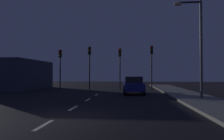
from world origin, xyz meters
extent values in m
plane|color=black|center=(0.00, 7.00, 0.00)|extent=(80.00, 80.00, 0.00)
cube|color=gray|center=(7.50, 7.00, 0.07)|extent=(3.00, 40.00, 0.15)
cube|color=silver|center=(0.00, -1.20, 0.00)|extent=(0.16, 1.60, 0.01)
cube|color=silver|center=(0.00, 2.60, 0.00)|extent=(0.16, 1.60, 0.01)
cube|color=silver|center=(0.00, 6.40, 0.00)|extent=(0.16, 1.60, 0.01)
cube|color=silver|center=(0.00, 10.20, 0.00)|extent=(0.16, 1.60, 0.01)
cylinder|color=#2D2D30|center=(-5.26, 16.24, 2.33)|extent=(0.14, 0.14, 4.66)
cube|color=#382D0C|center=(-5.26, 16.24, 4.21)|extent=(0.32, 0.24, 0.90)
sphere|color=red|center=(-5.26, 16.08, 4.51)|extent=(0.20, 0.20, 0.20)
sphere|color=#3F2D0C|center=(-5.26, 16.08, 4.21)|extent=(0.20, 0.20, 0.20)
sphere|color=#0C3319|center=(-5.26, 16.08, 3.91)|extent=(0.20, 0.20, 0.20)
cylinder|color=black|center=(-1.79, 16.24, 2.48)|extent=(0.14, 0.14, 4.96)
cube|color=black|center=(-1.79, 16.24, 4.51)|extent=(0.32, 0.24, 0.90)
sphere|color=#3F0C0C|center=(-1.79, 16.08, 4.81)|extent=(0.20, 0.20, 0.20)
sphere|color=orange|center=(-1.79, 16.08, 4.51)|extent=(0.20, 0.20, 0.20)
sphere|color=#0C3319|center=(-1.79, 16.08, 4.21)|extent=(0.20, 0.20, 0.20)
cylinder|color=#2D2D30|center=(1.73, 16.24, 2.36)|extent=(0.14, 0.14, 4.73)
cube|color=#382D0C|center=(1.73, 16.24, 4.28)|extent=(0.32, 0.24, 0.90)
sphere|color=red|center=(1.73, 16.08, 4.58)|extent=(0.20, 0.20, 0.20)
sphere|color=#3F2D0C|center=(1.73, 16.08, 4.28)|extent=(0.20, 0.20, 0.20)
sphere|color=#0C3319|center=(1.73, 16.08, 3.98)|extent=(0.20, 0.20, 0.20)
cylinder|color=#2D2D30|center=(5.31, 16.24, 2.49)|extent=(0.14, 0.14, 4.99)
cube|color=black|center=(5.31, 16.24, 4.54)|extent=(0.32, 0.24, 0.90)
sphere|color=red|center=(5.31, 16.08, 4.84)|extent=(0.20, 0.20, 0.20)
sphere|color=#3F2D0C|center=(5.31, 16.08, 4.54)|extent=(0.20, 0.20, 0.20)
sphere|color=#0C3319|center=(5.31, 16.08, 4.24)|extent=(0.20, 0.20, 0.20)
cube|color=navy|center=(3.19, 11.42, 0.67)|extent=(1.92, 4.36, 0.69)
cube|color=black|center=(3.20, 11.21, 1.29)|extent=(1.60, 2.00, 0.56)
cylinder|color=black|center=(2.31, 12.97, 0.32)|extent=(0.25, 0.65, 0.64)
cylinder|color=black|center=(3.90, 13.05, 0.32)|extent=(0.25, 0.65, 0.64)
cylinder|color=black|center=(2.48, 9.80, 0.32)|extent=(0.25, 0.65, 0.64)
cylinder|color=black|center=(4.06, 9.88, 0.32)|extent=(0.25, 0.65, 0.64)
cylinder|color=#4C4C51|center=(7.80, 6.90, 3.43)|extent=(0.18, 0.18, 6.86)
cube|color=black|center=(7.02, 6.90, 6.76)|extent=(1.56, 0.10, 0.10)
ellipsoid|color=#F2D88C|center=(6.24, 6.90, 6.66)|extent=(0.56, 0.36, 0.24)
cube|color=#333847|center=(-10.98, 16.52, 1.73)|extent=(5.97, 9.37, 3.46)
camera|label=1|loc=(2.97, -8.40, 1.72)|focal=34.69mm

